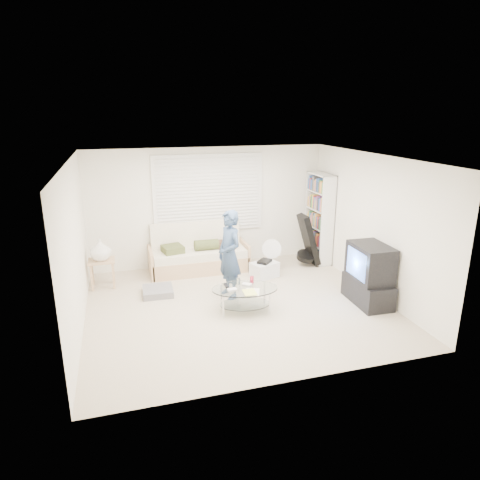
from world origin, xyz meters
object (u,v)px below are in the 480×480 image
object	(u,v)px
futon_sofa	(199,255)
bookshelf	(319,218)
coffee_table	(245,293)
tv_unit	(369,275)

from	to	relation	value
futon_sofa	bookshelf	bearing A→B (deg)	-3.23
bookshelf	coffee_table	bearing A→B (deg)	-139.42
futon_sofa	tv_unit	distance (m)	3.46
bookshelf	coffee_table	world-z (taller)	bookshelf
bookshelf	tv_unit	distance (m)	2.28
futon_sofa	tv_unit	bearing A→B (deg)	-43.41
tv_unit	futon_sofa	bearing A→B (deg)	136.59
bookshelf	tv_unit	xyz separation A→B (m)	(-0.13, -2.23, -0.46)
futon_sofa	tv_unit	world-z (taller)	tv_unit
futon_sofa	coffee_table	xyz separation A→B (m)	(0.37, -2.09, 0.00)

